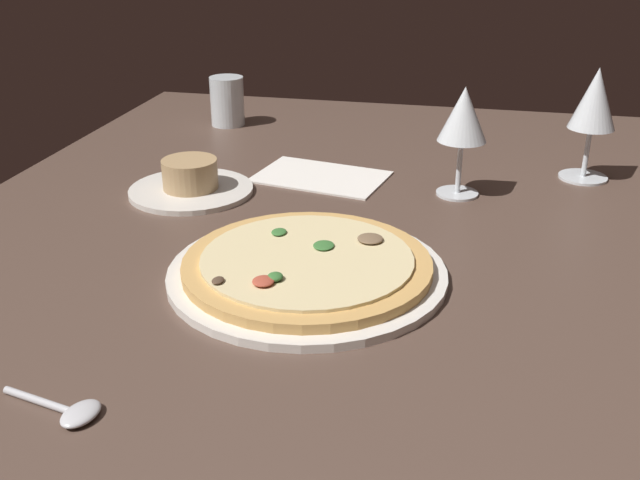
{
  "coord_description": "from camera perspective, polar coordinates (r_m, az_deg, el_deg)",
  "views": [
    {
      "loc": [
        -81.97,
        -16.55,
        43.66
      ],
      "look_at": [
        -3.95,
        0.65,
        7.0
      ],
      "focal_mm": 41.3,
      "sensor_mm": 36.0,
      "label": 1
    }
  ],
  "objects": [
    {
      "name": "dining_table",
      "position": [
        0.93,
        0.91,
        -1.84
      ],
      "size": [
        150.0,
        110.0,
        4.0
      ],
      "primitive_type": "cube",
      "color": "brown",
      "rests_on": "ground"
    },
    {
      "name": "pizza_main",
      "position": [
        0.85,
        -1.0,
        -2.14
      ],
      "size": [
        32.49,
        32.49,
        3.37
      ],
      "color": "silver",
      "rests_on": "dining_table"
    },
    {
      "name": "ramekin_on_saucer",
      "position": [
        1.12,
        -10.0,
        4.46
      ],
      "size": [
        18.56,
        18.56,
        5.21
      ],
      "color": "silver",
      "rests_on": "dining_table"
    },
    {
      "name": "wine_glass_far",
      "position": [
        1.21,
        20.5,
        9.95
      ],
      "size": [
        7.51,
        7.51,
        17.49
      ],
      "color": "silver",
      "rests_on": "dining_table"
    },
    {
      "name": "wine_glass_near",
      "position": [
        1.08,
        11.04,
        9.23
      ],
      "size": [
        7.14,
        7.14,
        16.24
      ],
      "color": "silver",
      "rests_on": "dining_table"
    },
    {
      "name": "water_glass",
      "position": [
        1.46,
        -7.19,
        10.44
      ],
      "size": [
        6.53,
        6.53,
        9.36
      ],
      "color": "silver",
      "rests_on": "dining_table"
    },
    {
      "name": "paper_menu",
      "position": [
        1.17,
        0.06,
        4.92
      ],
      "size": [
        16.79,
        22.08,
        0.3
      ],
      "primitive_type": "cube",
      "rotation": [
        0.0,
        0.0,
        -0.19
      ],
      "color": "white",
      "rests_on": "dining_table"
    },
    {
      "name": "spoon",
      "position": [
        0.67,
        -18.79,
        -12.4
      ],
      "size": [
        4.51,
        10.18,
        1.0
      ],
      "color": "silver",
      "rests_on": "dining_table"
    }
  ]
}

